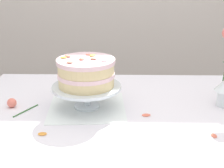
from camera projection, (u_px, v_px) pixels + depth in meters
dining_table at (129, 135)px, 1.30m from camera, size 1.40×1.00×0.74m
linen_napkin at (87, 107)px, 1.34m from camera, size 0.34×0.34×0.00m
cake_stand at (87, 89)px, 1.31m from camera, size 0.29×0.29×0.10m
layer_cake at (86, 72)px, 1.29m from camera, size 0.24×0.24×0.12m
fallen_rose at (13, 103)px, 1.34m from camera, size 0.13×0.13×0.04m
loose_petal_0 at (214, 135)px, 1.11m from camera, size 0.02×0.04×0.01m
loose_petal_2 at (146, 115)px, 1.26m from camera, size 0.04×0.03×0.01m
loose_petal_3 at (42, 134)px, 1.12m from camera, size 0.03×0.03×0.00m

